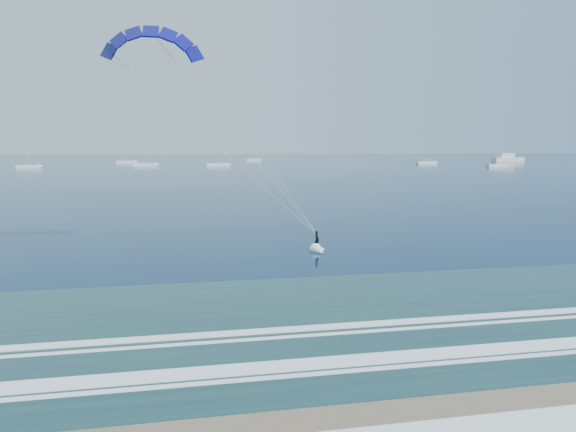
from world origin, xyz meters
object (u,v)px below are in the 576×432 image
(kitesurfer_rig, at_px, (236,136))
(sailboat_6, at_px, (497,165))
(sailboat_3, at_px, (218,165))
(sailboat_4, at_px, (253,160))
(sailboat_5, at_px, (427,162))
(motor_yacht, at_px, (508,159))
(sailboat_7, at_px, (145,164))
(sailboat_2, at_px, (126,162))
(sailboat_1, at_px, (29,166))

(kitesurfer_rig, bearing_deg, sailboat_6, 51.28)
(sailboat_3, height_order, sailboat_4, sailboat_3)
(sailboat_4, distance_m, sailboat_5, 91.27)
(sailboat_4, height_order, sailboat_6, sailboat_6)
(kitesurfer_rig, bearing_deg, motor_yacht, 51.71)
(sailboat_7, bearing_deg, sailboat_2, 108.60)
(sailboat_5, bearing_deg, kitesurfer_rig, -119.78)
(sailboat_6, bearing_deg, kitesurfer_rig, -128.72)
(sailboat_4, xyz_separation_m, sailboat_6, (85.03, -90.97, 0.00))
(kitesurfer_rig, height_order, sailboat_2, kitesurfer_rig)
(motor_yacht, relative_size, sailboat_3, 1.25)
(motor_yacht, height_order, sailboat_2, sailboat_2)
(sailboat_4, bearing_deg, sailboat_7, -132.34)
(kitesurfer_rig, distance_m, sailboat_6, 182.92)
(sailboat_1, bearing_deg, sailboat_7, 14.13)
(sailboat_3, distance_m, sailboat_6, 110.84)
(kitesurfer_rig, relative_size, sailboat_2, 1.52)
(sailboat_2, relative_size, sailboat_5, 1.00)
(sailboat_3, xyz_separation_m, sailboat_4, (21.99, 62.13, -0.02))
(sailboat_4, distance_m, sailboat_7, 76.04)
(motor_yacht, distance_m, sailboat_6, 65.42)
(sailboat_3, bearing_deg, kitesurfer_rig, -92.43)
(motor_yacht, xyz_separation_m, sailboat_1, (-217.12, -27.84, -1.04))
(motor_yacht, xyz_separation_m, sailboat_6, (-39.44, -52.18, -1.05))
(sailboat_1, xyz_separation_m, sailboat_5, (165.72, 11.96, 0.00))
(sailboat_1, relative_size, sailboat_2, 0.94)
(sailboat_7, bearing_deg, sailboat_5, 0.71)
(kitesurfer_rig, height_order, sailboat_4, kitesurfer_rig)
(kitesurfer_rig, height_order, sailboat_5, kitesurfer_rig)
(sailboat_5, bearing_deg, sailboat_6, -71.77)
(sailboat_1, relative_size, sailboat_7, 0.93)
(sailboat_1, distance_m, sailboat_7, 42.71)
(sailboat_6, bearing_deg, sailboat_3, 164.92)
(sailboat_5, height_order, sailboat_7, sailboat_7)
(sailboat_4, bearing_deg, motor_yacht, -17.31)
(sailboat_4, bearing_deg, sailboat_3, -109.49)
(sailboat_1, xyz_separation_m, sailboat_4, (92.64, 66.63, -0.01))
(sailboat_3, bearing_deg, sailboat_4, 70.51)
(kitesurfer_rig, xyz_separation_m, sailboat_3, (7.26, 171.39, -8.86))
(sailboat_3, distance_m, sailboat_5, 95.36)
(sailboat_1, relative_size, sailboat_3, 0.92)
(motor_yacht, xyz_separation_m, sailboat_4, (-124.48, 38.79, -1.05))
(sailboat_5, height_order, sailboat_6, sailboat_5)
(sailboat_1, xyz_separation_m, sailboat_2, (30.02, 44.30, 0.00))
(motor_yacht, relative_size, sailboat_6, 1.47)
(sailboat_2, height_order, sailboat_3, sailboat_3)
(motor_yacht, height_order, sailboat_3, sailboat_3)
(sailboat_5, bearing_deg, motor_yacht, 17.18)
(kitesurfer_rig, xyz_separation_m, sailboat_2, (-33.37, 211.18, -8.87))
(sailboat_1, height_order, sailboat_2, sailboat_2)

